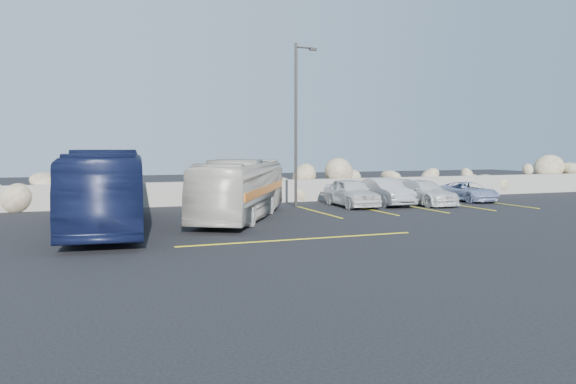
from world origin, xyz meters
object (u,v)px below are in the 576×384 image
object	(u,v)px
lamppost	(297,120)
tour_coach	(108,190)
vintage_bus	(241,189)
car_d	(468,192)
car_b	(385,192)
car_c	(423,193)
car_a	(351,192)

from	to	relation	value
lamppost	tour_coach	size ratio (longest dim) A/B	0.78
vintage_bus	car_d	distance (m)	14.09
vintage_bus	tour_coach	size ratio (longest dim) A/B	0.86
lamppost	vintage_bus	xyz separation A→B (m)	(-3.91, -3.66, -3.07)
car_d	car_b	bearing A→B (deg)	-178.36
lamppost	car_b	distance (m)	5.84
car_c	tour_coach	bearing A→B (deg)	-171.74
lamppost	car_a	bearing A→B (deg)	-19.76
tour_coach	car_b	distance (m)	14.22
lamppost	car_c	xyz separation A→B (m)	(6.47, -1.34, -3.67)
car_c	vintage_bus	bearing A→B (deg)	-171.50
lamppost	tour_coach	distance (m)	10.72
vintage_bus	car_a	size ratio (longest dim) A/B	2.13
tour_coach	car_d	world-z (taller)	tour_coach
lamppost	car_b	bearing A→B (deg)	-11.05
lamppost	car_d	bearing A→B (deg)	-3.63
car_a	car_b	world-z (taller)	car_a
vintage_bus	tour_coach	bearing A→B (deg)	-139.25
car_a	car_d	size ratio (longest dim) A/B	1.09
tour_coach	car_d	bearing A→B (deg)	18.26
lamppost	car_d	distance (m)	10.55
vintage_bus	car_c	size ratio (longest dim) A/B	2.06
car_c	car_b	bearing A→B (deg)	162.71
car_d	tour_coach	bearing A→B (deg)	-168.77
tour_coach	car_b	size ratio (longest dim) A/B	2.51
car_b	car_c	bearing A→B (deg)	-10.94
vintage_bus	tour_coach	world-z (taller)	tour_coach
vintage_bus	car_d	world-z (taller)	vintage_bus
car_b	tour_coach	bearing A→B (deg)	-161.85
tour_coach	car_c	size ratio (longest dim) A/B	2.40
tour_coach	car_c	distance (m)	16.03
lamppost	car_a	size ratio (longest dim) A/B	1.94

